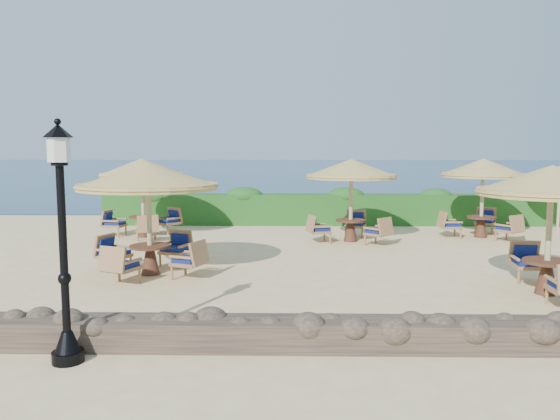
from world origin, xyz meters
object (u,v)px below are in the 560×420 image
at_px(cafe_set_1, 551,196).
at_px(cafe_set_3, 351,181).
at_px(cafe_set_4, 483,181).
at_px(lamp_post, 63,253).
at_px(cafe_set_2, 142,181).
at_px(cafe_set_0, 148,193).

relative_size(cafe_set_1, cafe_set_3, 1.00).
bearing_deg(cafe_set_4, lamp_post, -130.89).
xyz_separation_m(cafe_set_2, cafe_set_3, (6.92, -0.76, 0.03)).
xyz_separation_m(cafe_set_0, cafe_set_1, (8.60, -1.59, 0.10)).
relative_size(lamp_post, cafe_set_2, 1.17).
bearing_deg(cafe_set_2, cafe_set_4, 0.71).
height_order(lamp_post, cafe_set_3, lamp_post).
bearing_deg(cafe_set_3, lamp_post, -116.55).
distance_m(cafe_set_2, cafe_set_3, 6.96).
height_order(lamp_post, cafe_set_1, lamp_post).
bearing_deg(lamp_post, cafe_set_4, 49.11).
xyz_separation_m(cafe_set_3, cafe_set_4, (4.49, 0.90, -0.03)).
bearing_deg(cafe_set_4, cafe_set_2, -179.29).
distance_m(cafe_set_1, cafe_set_2, 12.48).
bearing_deg(cafe_set_3, cafe_set_1, -62.42).
bearing_deg(lamp_post, cafe_set_1, 24.20).
xyz_separation_m(cafe_set_0, cafe_set_4, (9.77, 5.67, -0.03)).
relative_size(cafe_set_2, cafe_set_3, 0.97).
height_order(lamp_post, cafe_set_2, lamp_post).
distance_m(lamp_post, cafe_set_1, 9.21).
bearing_deg(cafe_set_0, lamp_post, -87.75).
distance_m(cafe_set_1, cafe_set_3, 7.18).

